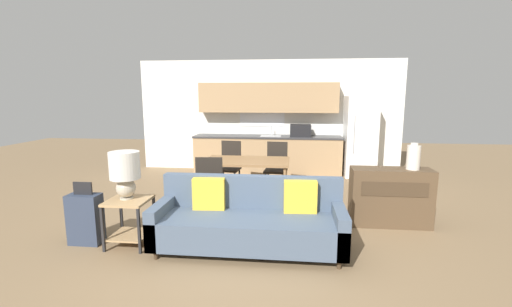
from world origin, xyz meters
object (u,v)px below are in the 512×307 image
at_px(dining_table, 247,164).
at_px(dining_chair_near_left, 211,185).
at_px(table_lamp, 125,171).
at_px(credenza, 390,197).
at_px(dining_chair_far_right, 276,165).
at_px(couch, 250,221).
at_px(refrigerator, 360,136).
at_px(dining_chair_far_left, 230,164).
at_px(suitcase, 85,219).
at_px(side_table, 129,214).
at_px(vase, 413,157).

distance_m(dining_table, dining_chair_near_left, 0.93).
height_order(table_lamp, credenza, table_lamp).
relative_size(credenza, dining_chair_near_left, 1.17).
bearing_deg(dining_chair_far_right, couch, -88.80).
bearing_deg(credenza, couch, -153.12).
height_order(refrigerator, dining_chair_far_left, refrigerator).
height_order(dining_chair_far_left, suitcase, dining_chair_far_left).
relative_size(couch, side_table, 3.84).
distance_m(side_table, vase, 3.89).
height_order(couch, table_lamp, table_lamp).
height_order(refrigerator, vase, refrigerator).
xyz_separation_m(couch, dining_chair_near_left, (-0.73, 1.01, 0.17)).
bearing_deg(credenza, vase, -1.84).
bearing_deg(credenza, dining_chair_far_right, 136.89).
height_order(credenza, suitcase, credenza).
height_order(refrigerator, credenza, refrigerator).
relative_size(dining_chair_far_right, dining_chair_near_left, 1.00).
distance_m(dining_chair_near_left, dining_chair_far_left, 1.61).
height_order(refrigerator, dining_chair_near_left, refrigerator).
height_order(dining_chair_far_right, dining_chair_far_left, same).
height_order(dining_table, side_table, dining_table).
height_order(dining_table, couch, couch).
height_order(side_table, table_lamp, table_lamp).
bearing_deg(table_lamp, couch, 1.49).
distance_m(dining_chair_far_right, suitcase, 3.51).
bearing_deg(suitcase, dining_chair_far_right, 49.51).
distance_m(refrigerator, suitcase, 5.89).
bearing_deg(refrigerator, suitcase, -134.73).
bearing_deg(dining_table, side_table, -123.35).
height_order(table_lamp, dining_chair_far_left, table_lamp).
xyz_separation_m(side_table, dining_chair_near_left, (0.78, 1.08, 0.11)).
relative_size(side_table, dining_chair_far_right, 0.62).
bearing_deg(vase, dining_chair_far_right, 140.94).
bearing_deg(dining_chair_near_left, credenza, 174.11).
bearing_deg(table_lamp, dining_chair_far_left, 73.04).
bearing_deg(suitcase, table_lamp, 5.12).
height_order(couch, dining_chair_far_left, dining_chair_far_left).
bearing_deg(dining_chair_near_left, side_table, 49.23).
distance_m(refrigerator, credenza, 3.15).
bearing_deg(couch, dining_chair_far_left, 105.47).
bearing_deg(dining_chair_far_right, side_table, -117.12).
height_order(refrigerator, table_lamp, refrigerator).
bearing_deg(dining_table, table_lamp, -124.44).
height_order(dining_table, vase, vase).
bearing_deg(vase, refrigerator, 92.66).
bearing_deg(table_lamp, vase, 15.06).
xyz_separation_m(dining_chair_far_left, suitcase, (-1.35, -2.71, -0.19)).
height_order(vase, dining_chair_near_left, vase).
relative_size(dining_table, side_table, 2.45).
relative_size(side_table, table_lamp, 1.00).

